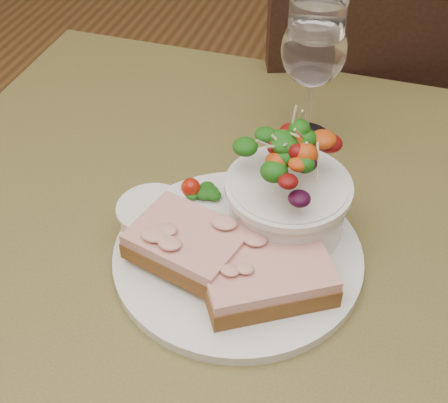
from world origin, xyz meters
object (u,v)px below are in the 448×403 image
(dinner_plate, at_px, (238,255))
(salad_bowl, at_px, (289,184))
(chair_far, at_px, (345,208))
(sandwich_front, at_px, (265,272))
(cafe_table, at_px, (229,315))
(wine_glass, at_px, (314,54))
(ramekin, at_px, (153,217))
(sandwich_back, at_px, (188,243))

(dinner_plate, bearing_deg, salad_bowl, 53.57)
(chair_far, xyz_separation_m, sandwich_front, (-0.03, -0.65, 0.49))
(sandwich_front, bearing_deg, cafe_table, 110.86)
(salad_bowl, bearing_deg, chair_far, 86.56)
(dinner_plate, distance_m, sandwich_front, 0.05)
(dinner_plate, bearing_deg, wine_glass, 84.06)
(chair_far, height_order, salad_bowl, chair_far)
(salad_bowl, distance_m, wine_glass, 0.18)
(dinner_plate, distance_m, ramekin, 0.10)
(chair_far, bearing_deg, salad_bowl, 66.99)
(cafe_table, xyz_separation_m, salad_bowl, (0.05, 0.05, 0.17))
(dinner_plate, height_order, wine_glass, wine_glass)
(sandwich_front, relative_size, sandwich_back, 1.21)
(sandwich_front, height_order, salad_bowl, salad_bowl)
(cafe_table, distance_m, sandwich_back, 0.14)
(cafe_table, xyz_separation_m, chair_far, (0.08, 0.61, -0.36))
(salad_bowl, bearing_deg, sandwich_front, -90.57)
(sandwich_front, xyz_separation_m, ramekin, (-0.13, 0.03, 0.00))
(salad_bowl, bearing_deg, cafe_table, -134.74)
(cafe_table, height_order, dinner_plate, dinner_plate)
(dinner_plate, bearing_deg, chair_far, 83.39)
(chair_far, bearing_deg, sandwich_back, 60.17)
(dinner_plate, height_order, ramekin, ramekin)
(sandwich_front, bearing_deg, dinner_plate, 106.81)
(wine_glass, bearing_deg, chair_far, 83.02)
(ramekin, xyz_separation_m, salad_bowl, (0.13, 0.05, 0.04))
(sandwich_back, xyz_separation_m, salad_bowl, (0.08, 0.08, 0.04))
(sandwich_back, height_order, ramekin, sandwich_back)
(ramekin, distance_m, salad_bowl, 0.14)
(dinner_plate, height_order, sandwich_back, sandwich_back)
(cafe_table, bearing_deg, chair_far, 82.47)
(cafe_table, bearing_deg, sandwich_front, -37.91)
(sandwich_front, bearing_deg, chair_far, 55.70)
(cafe_table, relative_size, salad_bowl, 6.30)
(cafe_table, bearing_deg, wine_glass, 81.49)
(cafe_table, height_order, sandwich_front, sandwich_front)
(dinner_plate, height_order, salad_bowl, salad_bowl)
(chair_far, relative_size, wine_glass, 5.14)
(chair_far, xyz_separation_m, sandwich_back, (-0.12, -0.64, 0.49))
(dinner_plate, distance_m, salad_bowl, 0.09)
(dinner_plate, height_order, sandwich_front, sandwich_front)
(cafe_table, bearing_deg, sandwich_back, -141.21)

